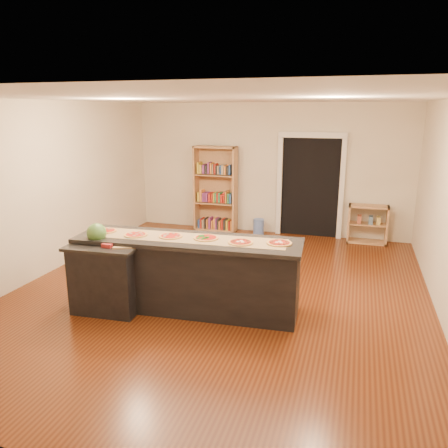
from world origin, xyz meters
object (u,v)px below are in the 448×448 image
(watermelon, at_px, (97,233))
(bookshelf, at_px, (215,189))
(low_shelf, at_px, (367,224))
(waste_bin, at_px, (259,227))
(kitchen_island, at_px, (188,274))
(side_counter, at_px, (108,276))

(watermelon, bearing_deg, bookshelf, 86.62)
(bookshelf, bearing_deg, low_shelf, -0.00)
(waste_bin, bearing_deg, watermelon, -106.70)
(kitchen_island, distance_m, waste_bin, 3.89)
(watermelon, bearing_deg, kitchen_island, 15.75)
(kitchen_island, height_order, watermelon, watermelon)
(low_shelf, bearing_deg, waste_bin, -178.51)
(low_shelf, xyz_separation_m, watermelon, (-3.51, -4.26, 0.67))
(bookshelf, distance_m, waste_bin, 1.27)
(side_counter, xyz_separation_m, waste_bin, (1.12, 4.23, -0.30))
(watermelon, bearing_deg, waste_bin, 73.30)
(kitchen_island, bearing_deg, watermelon, -167.96)
(side_counter, height_order, low_shelf, side_counter)
(side_counter, xyz_separation_m, watermelon, (-0.14, 0.02, 0.59))
(low_shelf, distance_m, watermelon, 5.57)
(kitchen_island, distance_m, watermelon, 1.33)
(kitchen_island, xyz_separation_m, side_counter, (-1.02, -0.35, -0.03))
(side_counter, bearing_deg, kitchen_island, 15.18)
(bookshelf, xyz_separation_m, waste_bin, (1.01, -0.06, -0.77))
(waste_bin, height_order, watermelon, watermelon)
(bookshelf, relative_size, low_shelf, 2.41)
(side_counter, relative_size, low_shelf, 1.21)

